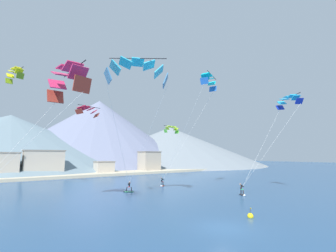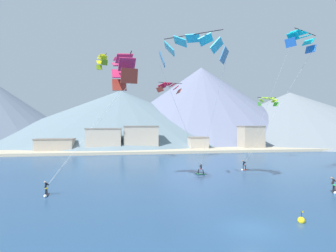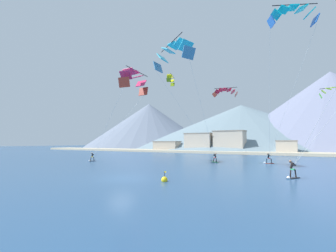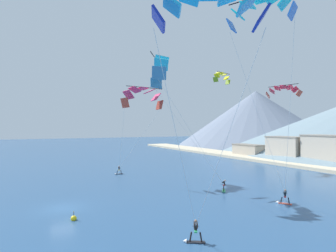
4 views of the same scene
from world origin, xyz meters
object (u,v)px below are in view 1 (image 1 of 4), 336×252
at_px(parafoil_kite_far_left, 67,79).
at_px(parafoil_kite_distant_mid_solo, 172,129).
at_px(parafoil_kite_distant_high_outer, 88,110).
at_px(kitesurfer_near_lead, 162,184).
at_px(kitesurfer_near_trail, 128,189).
at_px(parafoil_kite_mid_center, 288,101).
at_px(kitesurfer_mid_center, 242,192).
at_px(parafoil_kite_near_trail, 137,70).
at_px(race_marker_buoy, 250,216).
at_px(parafoil_kite_near_lead, 208,81).
at_px(parafoil_kite_distant_low_drift, 15,73).

height_order(parafoil_kite_far_left, parafoil_kite_distant_mid_solo, parafoil_kite_far_left).
bearing_deg(parafoil_kite_distant_high_outer, kitesurfer_near_lead, -51.36).
relative_size(kitesurfer_near_trail, parafoil_kite_mid_center, 0.12).
bearing_deg(parafoil_kite_mid_center, parafoil_kite_distant_mid_solo, 92.21).
bearing_deg(parafoil_kite_distant_mid_solo, kitesurfer_mid_center, -103.95).
bearing_deg(parafoil_kite_distant_high_outer, kitesurfer_mid_center, -62.92).
relative_size(kitesurfer_near_trail, parafoil_kite_near_trail, 0.10).
distance_m(kitesurfer_mid_center, parafoil_kite_far_left, 27.82).
relative_size(kitesurfer_near_trail, race_marker_buoy, 1.66).
distance_m(kitesurfer_near_trail, parafoil_kite_far_left, 19.60).
distance_m(kitesurfer_mid_center, race_marker_buoy, 12.13).
height_order(kitesurfer_near_trail, parafoil_kite_near_lead, parafoil_kite_near_lead).
relative_size(kitesurfer_near_trail, parafoil_kite_distant_high_outer, 0.29).
bearing_deg(parafoil_kite_far_left, parafoil_kite_distant_low_drift, 102.28).
relative_size(kitesurfer_near_lead, parafoil_kite_distant_low_drift, 0.33).
height_order(kitesurfer_mid_center, parafoil_kite_distant_high_outer, parafoil_kite_distant_high_outer).
height_order(kitesurfer_mid_center, parafoil_kite_near_trail, parafoil_kite_near_trail).
relative_size(kitesurfer_near_lead, kitesurfer_mid_center, 0.97).
relative_size(parafoil_kite_near_lead, race_marker_buoy, 18.64).
relative_size(kitesurfer_near_trail, parafoil_kite_far_left, 0.12).
height_order(kitesurfer_mid_center, race_marker_buoy, kitesurfer_mid_center).
height_order(parafoil_kite_far_left, race_marker_buoy, parafoil_kite_far_left).
height_order(kitesurfer_near_lead, parafoil_kite_far_left, parafoil_kite_far_left).
height_order(parafoil_kite_near_lead, parafoil_kite_distant_mid_solo, parafoil_kite_near_lead).
bearing_deg(race_marker_buoy, parafoil_kite_mid_center, 12.15).
xyz_separation_m(kitesurfer_mid_center, parafoil_kite_distant_low_drift, (-28.05, 25.61, 19.56)).
distance_m(parafoil_kite_near_lead, parafoil_kite_mid_center, 13.56).
distance_m(parafoil_kite_near_trail, parafoil_kite_mid_center, 24.35).
relative_size(parafoil_kite_near_lead, parafoil_kite_near_trail, 1.11).
xyz_separation_m(kitesurfer_mid_center, parafoil_kite_far_left, (-23.62, 5.25, 13.74)).
height_order(parafoil_kite_mid_center, parafoil_kite_far_left, parafoil_kite_far_left).
bearing_deg(parafoil_kite_far_left, parafoil_kite_distant_high_outer, 68.32).
bearing_deg(kitesurfer_near_lead, parafoil_kite_near_trail, -137.04).
xyz_separation_m(kitesurfer_near_trail, race_marker_buoy, (2.59, -20.54, -0.32)).
relative_size(kitesurfer_near_trail, kitesurfer_mid_center, 0.95).
bearing_deg(kitesurfer_near_lead, parafoil_kite_mid_center, -59.20).
bearing_deg(parafoil_kite_distant_low_drift, parafoil_kite_near_lead, -33.49).
bearing_deg(race_marker_buoy, kitesurfer_near_lead, 76.16).
relative_size(parafoil_kite_mid_center, parafoil_kite_distant_high_outer, 2.41).
xyz_separation_m(parafoil_kite_mid_center, parafoil_kite_distant_mid_solo, (-1.13, 29.31, -1.74)).
bearing_deg(kitesurfer_near_lead, parafoil_kite_distant_mid_solo, 45.33).
height_order(parafoil_kite_far_left, parafoil_kite_distant_low_drift, parafoil_kite_distant_low_drift).
bearing_deg(parafoil_kite_distant_low_drift, parafoil_kite_far_left, -77.72).
bearing_deg(parafoil_kite_near_lead, parafoil_kite_far_left, -176.58).
height_order(parafoil_kite_mid_center, parafoil_kite_distant_low_drift, parafoil_kite_distant_low_drift).
distance_m(kitesurfer_near_lead, parafoil_kite_near_lead, 21.06).
bearing_deg(parafoil_kite_distant_mid_solo, parafoil_kite_far_left, -146.07).
height_order(parafoil_kite_mid_center, parafoil_kite_distant_mid_solo, parafoil_kite_mid_center).
relative_size(parafoil_kite_far_left, parafoil_kite_distant_mid_solo, 3.07).
distance_m(parafoil_kite_near_lead, race_marker_buoy, 25.90).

